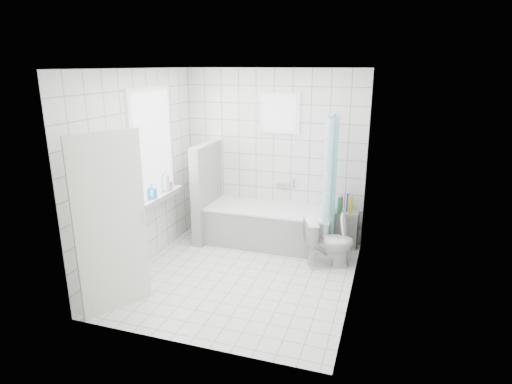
% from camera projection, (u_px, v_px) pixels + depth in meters
% --- Properties ---
extents(ground, '(3.00, 3.00, 0.00)m').
position_uv_depth(ground, '(241.00, 276.00, 5.57)').
color(ground, white).
rests_on(ground, ground).
extents(ceiling, '(3.00, 3.00, 0.00)m').
position_uv_depth(ceiling, '(239.00, 68.00, 4.82)').
color(ceiling, white).
rests_on(ceiling, ground).
extents(wall_back, '(2.80, 0.02, 2.60)m').
position_uv_depth(wall_back, '(273.00, 156.00, 6.56)').
color(wall_back, white).
rests_on(wall_back, ground).
extents(wall_front, '(2.80, 0.02, 2.60)m').
position_uv_depth(wall_front, '(183.00, 221.00, 3.83)').
color(wall_front, white).
rests_on(wall_front, ground).
extents(wall_left, '(0.02, 3.00, 2.60)m').
position_uv_depth(wall_left, '(140.00, 171.00, 5.61)').
color(wall_left, white).
rests_on(wall_left, ground).
extents(wall_right, '(0.02, 3.00, 2.60)m').
position_uv_depth(wall_right, '(357.00, 189.00, 4.78)').
color(wall_right, white).
rests_on(wall_right, ground).
extents(window_left, '(0.01, 0.90, 1.40)m').
position_uv_depth(window_left, '(153.00, 145.00, 5.78)').
color(window_left, white).
rests_on(window_left, wall_left).
extents(window_back, '(0.50, 0.01, 0.50)m').
position_uv_depth(window_back, '(280.00, 113.00, 6.31)').
color(window_back, white).
rests_on(window_back, wall_back).
extents(window_sill, '(0.18, 1.02, 0.08)m').
position_uv_depth(window_sill, '(160.00, 197.00, 5.98)').
color(window_sill, white).
rests_on(window_sill, wall_left).
extents(door, '(0.42, 0.72, 2.00)m').
position_uv_depth(door, '(111.00, 225.00, 4.57)').
color(door, silver).
rests_on(door, ground).
extents(bathtub, '(1.89, 0.77, 0.58)m').
position_uv_depth(bathtub, '(270.00, 226.00, 6.49)').
color(bathtub, white).
rests_on(bathtub, ground).
extents(partition_wall, '(0.15, 0.85, 1.50)m').
position_uv_depth(partition_wall, '(207.00, 192.00, 6.61)').
color(partition_wall, white).
rests_on(partition_wall, ground).
extents(tiled_ledge, '(0.40, 0.24, 0.55)m').
position_uv_depth(tiled_ledge, '(344.00, 229.00, 6.41)').
color(tiled_ledge, white).
rests_on(tiled_ledge, ground).
extents(toilet, '(0.75, 0.60, 0.67)m').
position_uv_depth(toilet, '(329.00, 243.00, 5.76)').
color(toilet, white).
rests_on(toilet, ground).
extents(curtain_rod, '(0.02, 0.80, 0.02)m').
position_uv_depth(curtain_rod, '(334.00, 114.00, 5.72)').
color(curtain_rod, silver).
rests_on(curtain_rod, wall_back).
extents(shower_curtain, '(0.14, 0.48, 1.78)m').
position_uv_depth(shower_curtain, '(329.00, 182.00, 5.86)').
color(shower_curtain, '#45B3CB').
rests_on(shower_curtain, curtain_rod).
extents(tub_faucet, '(0.18, 0.06, 0.06)m').
position_uv_depth(tub_faucet, '(283.00, 185.00, 6.61)').
color(tub_faucet, silver).
rests_on(tub_faucet, wall_back).
extents(sill_bottles, '(0.16, 0.54, 0.33)m').
position_uv_depth(sill_bottles, '(163.00, 183.00, 6.01)').
color(sill_bottles, '#B45BB7').
rests_on(sill_bottles, window_sill).
extents(ledge_bottles, '(0.21, 0.18, 0.28)m').
position_uv_depth(ledge_bottles, '(345.00, 204.00, 6.27)').
color(ledge_bottles, '#18904A').
rests_on(ledge_bottles, tiled_ledge).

